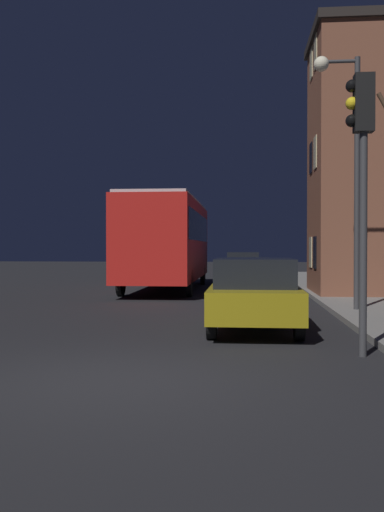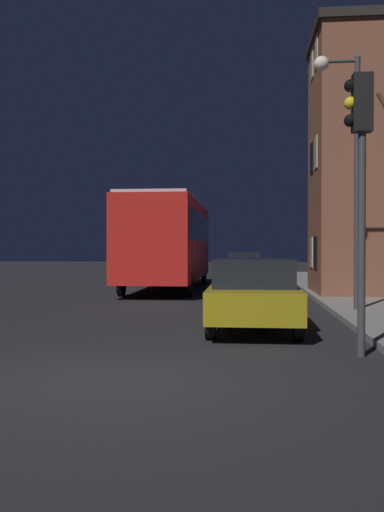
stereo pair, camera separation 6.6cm
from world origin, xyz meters
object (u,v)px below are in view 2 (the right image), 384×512
object	(u,v)px
streetlamp	(346,143)
traffic_light	(360,154)
bus	(168,237)
car_far_lane	(244,266)
car_mid_lane	(249,275)
car_near_lane	(253,293)

from	to	relation	value
streetlamp	traffic_light	world-z (taller)	streetlamp
bus	car_far_lane	world-z (taller)	bus
traffic_light	car_mid_lane	bearing A→B (deg)	97.78
streetlamp	car_mid_lane	xyz separation A→B (m)	(-2.39, 6.28, -3.66)
bus	car_near_lane	distance (m)	11.53
streetlamp	car_near_lane	xyz separation A→B (m)	(-2.36, -3.02, -3.59)
streetlamp	bus	xyz separation A→B (m)	(-5.64, 7.95, -2.23)
car_mid_lane	car_near_lane	bearing A→B (deg)	-89.85
traffic_light	car_near_lane	world-z (taller)	traffic_light
streetlamp	bus	distance (m)	9.99
car_far_lane	bus	bearing A→B (deg)	-119.36
streetlamp	bus	world-z (taller)	streetlamp
traffic_light	car_near_lane	xyz separation A→B (m)	(-1.61, 2.69, -2.38)
traffic_light	car_far_lane	bearing A→B (deg)	95.56
bus	car_mid_lane	distance (m)	3.92
traffic_light	car_mid_lane	size ratio (longest dim) A/B	1.01
car_mid_lane	car_far_lane	bearing A→B (deg)	91.75
car_mid_lane	traffic_light	bearing A→B (deg)	-82.22
car_near_lane	car_mid_lane	distance (m)	9.31
streetlamp	traffic_light	size ratio (longest dim) A/B	1.46
car_near_lane	car_far_lane	distance (m)	16.36
streetlamp	traffic_light	bearing A→B (deg)	-97.48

